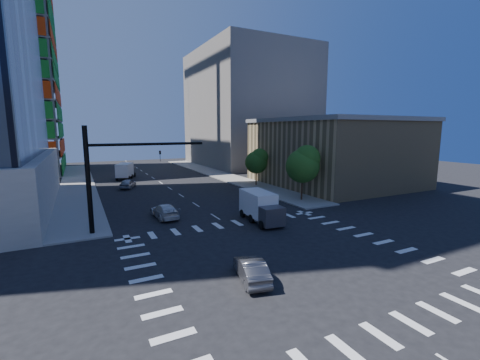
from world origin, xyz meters
TOP-DOWN VIEW (x-y plane):
  - ground at (0.00, 0.00)m, footprint 160.00×160.00m
  - road_markings at (0.00, 0.00)m, footprint 20.00×20.00m
  - sidewalk_ne at (12.50, 40.00)m, footprint 5.00×60.00m
  - sidewalk_nw at (-12.50, 40.00)m, footprint 5.00×60.00m
  - commercial_building at (25.00, 22.00)m, footprint 20.50×22.50m
  - bg_building_ne at (27.00, 55.00)m, footprint 24.00×30.00m
  - signal_mast_nw at (-10.00, 11.50)m, footprint 10.20×0.40m
  - tree_south at (12.63, 13.90)m, footprint 4.16×4.16m
  - tree_north at (12.93, 25.90)m, footprint 3.54×3.52m
  - car_nb_far at (7.59, 16.85)m, footprint 4.11×5.39m
  - car_sb_near at (-4.69, 13.99)m, footprint 2.23×4.89m
  - car_sb_mid at (-5.64, 33.03)m, footprint 3.17×4.53m
  - car_sb_cross at (-3.48, -1.94)m, footprint 2.30×4.22m
  - box_truck_near at (3.23, 8.16)m, footprint 2.71×5.58m
  - box_truck_far at (-4.49, 43.49)m, footprint 4.14×5.85m

SIDE VIEW (x-z plane):
  - ground at x=0.00m, z-range 0.00..0.00m
  - road_markings at x=0.00m, z-range 0.00..0.01m
  - sidewalk_ne at x=12.50m, z-range 0.00..0.15m
  - sidewalk_nw at x=-12.50m, z-range 0.00..0.15m
  - car_sb_cross at x=-3.48m, z-range 0.00..1.32m
  - car_nb_far at x=7.59m, z-range 0.00..1.36m
  - car_sb_near at x=-4.69m, z-range 0.00..1.39m
  - car_sb_mid at x=-5.64m, z-range 0.00..1.43m
  - box_truck_far at x=-4.49m, z-range -0.16..2.66m
  - box_truck_near at x=3.23m, z-range -0.16..2.68m
  - tree_north at x=12.93m, z-range 1.10..6.88m
  - tree_south at x=12.63m, z-range 1.27..8.10m
  - commercial_building at x=25.00m, z-range 0.01..10.61m
  - signal_mast_nw at x=-10.00m, z-range 0.99..9.99m
  - bg_building_ne at x=27.00m, z-range 0.00..28.00m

